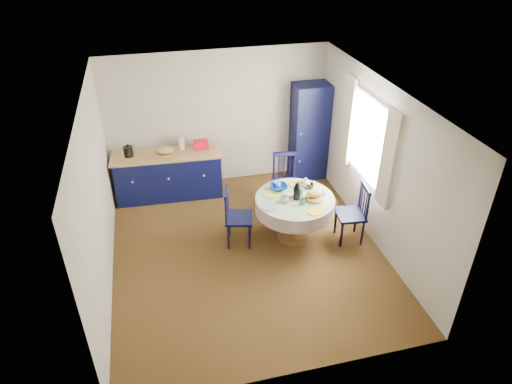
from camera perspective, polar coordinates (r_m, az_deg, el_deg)
floor at (r=7.08m, az=-1.14°, el=-7.35°), size 4.50×4.50×0.00m
ceiling at (r=5.83m, az=-1.40°, el=12.02°), size 4.50×4.50×0.00m
wall_back at (r=8.34m, az=-4.71°, el=9.05°), size 4.00×0.02×2.50m
wall_left at (r=6.31m, az=-19.27°, el=-0.90°), size 0.02×4.50×2.50m
wall_right at (r=7.01m, az=14.92°, el=3.33°), size 0.02×4.50×2.50m
window at (r=7.10m, az=13.82°, el=6.37°), size 0.10×1.74×1.45m
kitchen_counter at (r=8.30m, az=-10.86°, el=2.22°), size 1.94×0.70×1.09m
pantry_cabinet at (r=8.64m, az=6.67°, el=7.44°), size 0.65×0.48×1.85m
dining_table at (r=7.04m, az=4.93°, el=-1.56°), size 1.21×1.21×1.01m
chair_left at (r=6.98m, az=-2.48°, el=-3.08°), size 0.50×0.51×0.96m
chair_far at (r=7.85m, az=3.67°, el=1.36°), size 0.49×0.47×0.98m
chair_right at (r=7.19m, az=12.06°, el=-2.58°), size 0.46×0.48×0.97m
mug_a at (r=6.84m, az=3.59°, el=-0.89°), size 0.13×0.13×0.10m
mug_b at (r=6.81m, az=5.78°, el=-1.25°), size 0.09×0.09×0.09m
mug_c at (r=7.20m, az=6.79°, el=0.75°), size 0.12×0.12×0.10m
mug_d at (r=7.21m, az=2.68°, el=0.93°), size 0.09×0.09×0.08m
cobalt_bowl at (r=7.15m, az=2.84°, el=0.60°), size 0.28×0.28×0.07m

